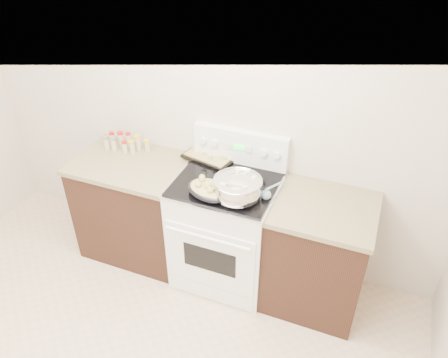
% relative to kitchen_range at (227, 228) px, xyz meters
% --- Properties ---
extents(room_shell, '(4.10, 3.60, 2.75)m').
position_rel_kitchen_range_xyz_m(room_shell, '(-0.35, -1.42, 1.21)').
color(room_shell, beige).
rests_on(room_shell, ground).
extents(counter_left, '(0.93, 0.67, 0.92)m').
position_rel_kitchen_range_xyz_m(counter_left, '(-0.83, 0.01, -0.03)').
color(counter_left, black).
rests_on(counter_left, ground).
extents(counter_right, '(0.73, 0.67, 0.92)m').
position_rel_kitchen_range_xyz_m(counter_right, '(0.73, 0.01, -0.03)').
color(counter_right, black).
rests_on(counter_right, ground).
extents(kitchen_range, '(0.78, 0.73, 1.22)m').
position_rel_kitchen_range_xyz_m(kitchen_range, '(0.00, 0.00, 0.00)').
color(kitchen_range, white).
rests_on(kitchen_range, ground).
extents(mixing_bowl, '(0.43, 0.43, 0.20)m').
position_rel_kitchen_range_xyz_m(mixing_bowl, '(0.14, -0.16, 0.53)').
color(mixing_bowl, silver).
rests_on(mixing_bowl, kitchen_range).
extents(roasting_pan, '(0.40, 0.33, 0.12)m').
position_rel_kitchen_range_xyz_m(roasting_pan, '(-0.05, -0.20, 0.50)').
color(roasting_pan, black).
rests_on(roasting_pan, kitchen_range).
extents(baking_sheet, '(0.46, 0.36, 0.06)m').
position_rel_kitchen_range_xyz_m(baking_sheet, '(-0.24, 0.28, 0.47)').
color(baking_sheet, black).
rests_on(baking_sheet, kitchen_range).
extents(wooden_spoon, '(0.20, 0.19, 0.04)m').
position_rel_kitchen_range_xyz_m(wooden_spoon, '(-0.06, -0.08, 0.46)').
color(wooden_spoon, tan).
rests_on(wooden_spoon, kitchen_range).
extents(blue_ladle, '(0.12, 0.25, 0.09)m').
position_rel_kitchen_range_xyz_m(blue_ladle, '(0.34, -0.07, 0.48)').
color(blue_ladle, '#7AA1B6').
rests_on(blue_ladle, kitchen_range).
extents(spice_jars, '(0.39, 0.15, 0.13)m').
position_rel_kitchen_range_xyz_m(spice_jars, '(-0.98, 0.17, 0.49)').
color(spice_jars, '#BFB28C').
rests_on(spice_jars, counter_left).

